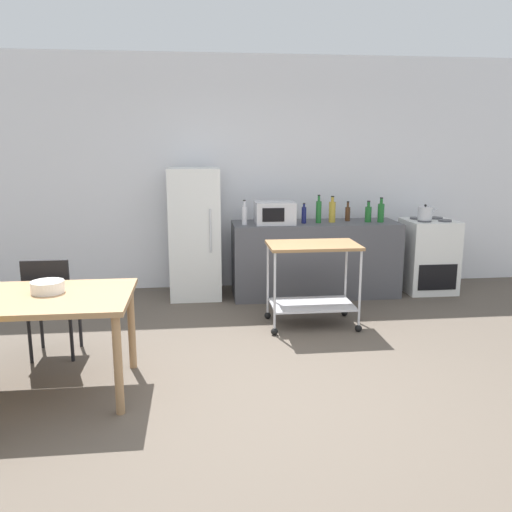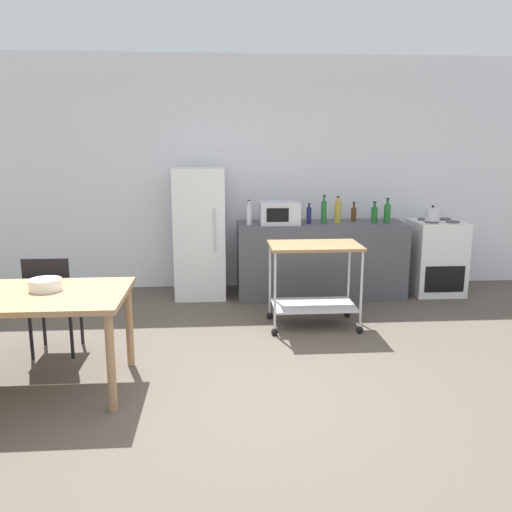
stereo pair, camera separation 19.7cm
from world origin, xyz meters
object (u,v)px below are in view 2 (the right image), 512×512
object	(u,v)px
refrigerator	(200,233)
bottle_wine	(324,212)
bottle_vinegar	(338,212)
bottle_sesame_oil	(309,215)
kettle	(432,214)
bottle_soy_sauce	(374,214)
microwave	(279,213)
fruit_bowl	(45,285)
bottle_hot_sauce	(249,215)
chair_black	(52,298)
stove_oven	(436,257)
bottle_soda	(354,214)
dining_table	(23,304)
kitchen_cart	(314,271)
bottle_olive_oil	(387,213)

from	to	relation	value
refrigerator	bottle_wine	bearing A→B (deg)	-5.74
bottle_vinegar	bottle_sesame_oil	bearing A→B (deg)	-172.40
bottle_sesame_oil	kettle	world-z (taller)	bottle_sesame_oil
kettle	bottle_vinegar	bearing A→B (deg)	176.34
bottle_sesame_oil	bottle_soy_sauce	size ratio (longest dim) A/B	0.94
microwave	fruit_bowl	world-z (taller)	microwave
refrigerator	bottle_hot_sauce	xyz separation A→B (m)	(0.58, -0.20, 0.24)
chair_black	bottle_wine	xyz separation A→B (m)	(2.70, 1.64, 0.52)
stove_oven	bottle_hot_sauce	xyz separation A→B (m)	(-2.32, -0.12, 0.57)
bottle_sesame_oil	bottle_soda	world-z (taller)	bottle_sesame_oil
dining_table	stove_oven	xyz separation A→B (m)	(4.12, 2.39, -0.22)
stove_oven	kitchen_cart	world-z (taller)	stove_oven
bottle_soda	kitchen_cart	bearing A→B (deg)	-120.14
microwave	bottle_olive_oil	distance (m)	1.29
bottle_vinegar	refrigerator	bearing A→B (deg)	176.27
refrigerator	bottle_hot_sauce	world-z (taller)	refrigerator
dining_table	bottle_soy_sauce	xyz separation A→B (m)	(3.30, 2.33, 0.33)
dining_table	bottle_wine	xyz separation A→B (m)	(2.69, 2.32, 0.37)
bottle_soda	kettle	xyz separation A→B (m)	(0.92, -0.16, 0.01)
dining_table	bottle_soy_sauce	world-z (taller)	bottle_soy_sauce
dining_table	microwave	xyz separation A→B (m)	(2.15, 2.30, 0.36)
bottle_sesame_oil	bottle_soda	bearing A→B (deg)	13.14
dining_table	bottle_sesame_oil	size ratio (longest dim) A/B	6.23
kettle	dining_table	bearing A→B (deg)	-150.18
kitchen_cart	stove_oven	bearing A→B (deg)	33.16
stove_oven	bottle_soy_sauce	world-z (taller)	bottle_soy_sauce
kettle	bottle_soy_sauce	bearing A→B (deg)	177.02
bottle_wine	refrigerator	bearing A→B (deg)	174.26
bottle_vinegar	fruit_bowl	bearing A→B (deg)	-140.07
kitchen_cart	bottle_sesame_oil	world-z (taller)	bottle_sesame_oil
dining_table	bottle_soy_sauce	bearing A→B (deg)	35.21
bottle_sesame_oil	bottle_olive_oil	xyz separation A→B (m)	(0.94, -0.02, 0.02)
kitchen_cart	fruit_bowl	world-z (taller)	kitchen_cart
bottle_soy_sauce	fruit_bowl	distance (m)	3.88
chair_black	bottle_hot_sauce	distance (m)	2.45
bottle_soy_sauce	fruit_bowl	world-z (taller)	bottle_soy_sauce
microwave	chair_black	bearing A→B (deg)	-143.29
chair_black	kettle	bearing A→B (deg)	-157.98
bottle_hot_sauce	bottle_olive_oil	world-z (taller)	bottle_olive_oil
bottle_sesame_oil	dining_table	bearing A→B (deg)	-137.28
refrigerator	bottle_soda	distance (m)	1.88
chair_black	kitchen_cart	xyz separation A→B (m)	(2.40, 0.58, 0.05)
bottle_soy_sauce	bottle_olive_oil	bearing A→B (deg)	-10.86
bottle_vinegar	bottle_olive_oil	distance (m)	0.59
microwave	stove_oven	bearing A→B (deg)	2.69
kitchen_cart	bottle_vinegar	distance (m)	1.28
bottle_vinegar	fruit_bowl	xyz separation A→B (m)	(-2.72, -2.28, -0.24)
dining_table	bottle_hot_sauce	size ratio (longest dim) A/B	5.19
dining_table	microwave	world-z (taller)	microwave
bottle_wine	bottle_vinegar	size ratio (longest dim) A/B	1.06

